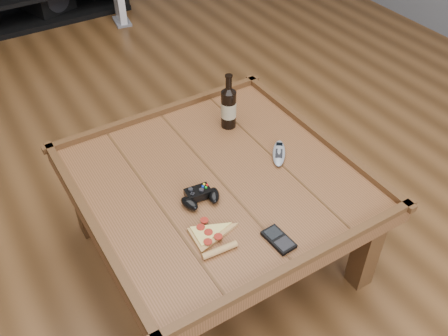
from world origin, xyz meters
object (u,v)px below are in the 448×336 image
remote_control (279,153)px  game_console (120,8)px  game_controller (200,197)px  smartphone (279,240)px  beer_bottle (229,106)px  pizza_slice (210,236)px  coffee_table (217,189)px

remote_control → game_console: bearing=121.6°
remote_control → game_controller: bearing=-133.5°
smartphone → remote_control: bearing=49.5°
game_controller → remote_control: 0.39m
beer_bottle → smartphone: (-0.20, -0.63, -0.09)m
pizza_slice → remote_control: bearing=31.1°
smartphone → game_console: smartphone is taller
beer_bottle → pizza_slice: beer_bottle is taller
coffee_table → pizza_slice: size_ratio=4.51×
smartphone → beer_bottle: bearing=68.4°
coffee_table → smartphone: size_ratio=8.63×
coffee_table → game_console: size_ratio=4.07×
coffee_table → game_console: 2.43m
coffee_table → game_controller: bearing=-147.0°
beer_bottle → game_controller: beer_bottle is taller
remote_control → smartphone: bearing=-88.3°
pizza_slice → remote_control: (0.45, 0.22, 0.00)m
coffee_table → beer_bottle: 0.36m
remote_control → game_console: size_ratio=0.62×
pizza_slice → game_console: 2.71m
pizza_slice → smartphone: (0.18, -0.13, -0.00)m
beer_bottle → coffee_table: bearing=-129.4°
game_console → beer_bottle: bearing=-90.0°
game_console → coffee_table: bearing=-94.0°
coffee_table → smartphone: bearing=-88.3°
smartphone → game_console: bearing=74.9°
game_controller → smartphone: size_ratio=1.33×
game_controller → remote_control: (0.39, 0.06, -0.01)m
coffee_table → game_controller: (-0.12, -0.07, 0.08)m
coffee_table → remote_control: (0.27, -0.02, 0.07)m
game_controller → remote_control: game_controller is taller
coffee_table → remote_control: 0.28m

